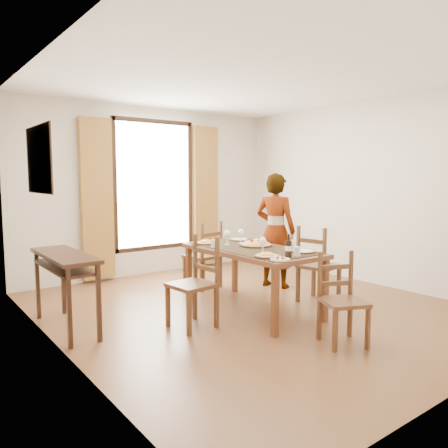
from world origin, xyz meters
TOP-DOWN VIEW (x-y plane):
  - ground at (0.00, 0.00)m, footprint 5.00×5.00m
  - room_shell at (-0.00, 0.13)m, footprint 4.60×5.10m
  - console_table at (-2.03, 0.60)m, footprint 0.38×1.20m
  - dining_table at (-0.08, -0.08)m, footprint 0.87×1.70m
  - chair_west at (-0.92, -0.14)m, footprint 0.46×0.46m
  - chair_north at (0.09, 1.16)m, footprint 0.48×0.48m
  - chair_south at (-0.06, -1.37)m, footprint 0.51×0.51m
  - chair_east at (0.81, -0.31)m, footprint 0.50×0.50m
  - man at (0.95, 0.60)m, footprint 0.88×0.82m
  - plate_sw at (-0.34, -0.62)m, footprint 0.27×0.27m
  - plate_se at (0.18, -0.65)m, footprint 0.27×0.27m
  - plate_nw at (-0.33, 0.50)m, footprint 0.27×0.27m
  - plate_ne at (0.19, 0.47)m, footprint 0.27×0.27m
  - pasta_platter at (0.04, -0.01)m, footprint 0.40×0.40m
  - caprese_plate at (-0.35, -0.83)m, footprint 0.20×0.20m
  - wine_glass_a at (-0.23, -0.44)m, footprint 0.08×0.08m
  - wine_glass_b at (0.04, 0.27)m, footprint 0.08×0.08m
  - wine_glass_c at (-0.17, 0.27)m, footprint 0.08×0.08m
  - tumbler_a at (0.22, -0.41)m, footprint 0.07×0.07m
  - tumbler_b at (-0.43, 0.19)m, footprint 0.07×0.07m
  - tumbler_c at (-0.06, -0.78)m, footprint 0.07×0.07m
  - wine_bottle at (-0.20, -0.79)m, footprint 0.07×0.07m

SIDE VIEW (x-z plane):
  - ground at x=0.00m, z-range 0.00..0.00m
  - chair_south at x=-0.06m, z-range -0.03..0.83m
  - chair_north at x=0.09m, z-range -0.03..0.92m
  - chair_west at x=-0.92m, z-range -0.03..0.93m
  - chair_east at x=0.81m, z-range -0.03..0.94m
  - console_table at x=-2.03m, z-range 0.28..1.08m
  - dining_table at x=-0.08m, z-range 0.31..1.06m
  - caprese_plate at x=-0.35m, z-range 0.76..0.80m
  - plate_sw at x=-0.34m, z-range 0.76..0.81m
  - plate_se at x=0.18m, z-range 0.76..0.81m
  - plate_nw at x=-0.33m, z-range 0.76..0.81m
  - plate_ne at x=0.19m, z-range 0.76..0.81m
  - pasta_platter at x=0.04m, z-range 0.76..0.86m
  - tumbler_a at x=0.22m, z-range 0.76..0.86m
  - tumbler_b at x=-0.43m, z-range 0.76..0.86m
  - tumbler_c at x=-0.06m, z-range 0.76..0.86m
  - man at x=0.95m, z-range 0.00..1.64m
  - wine_glass_a at x=-0.23m, z-range 0.76..0.94m
  - wine_glass_b at x=0.04m, z-range 0.76..0.94m
  - wine_glass_c at x=-0.17m, z-range 0.76..0.94m
  - wine_bottle at x=-0.20m, z-range 0.76..1.00m
  - room_shell at x=0.00m, z-range 0.17..2.91m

